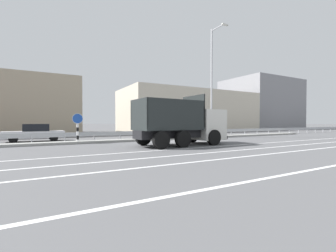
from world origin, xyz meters
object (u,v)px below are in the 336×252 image
(median_road_sign, at_px, (78,128))
(dump_truck, at_px, (190,126))
(street_lamp_1, at_px, (212,79))
(parked_car_3, at_px, (35,133))

(median_road_sign, bearing_deg, dump_truck, -33.87)
(street_lamp_1, bearing_deg, parked_car_3, 167.59)
(parked_car_3, bearing_deg, dump_truck, -132.65)
(dump_truck, distance_m, median_road_sign, 8.05)
(dump_truck, bearing_deg, median_road_sign, -126.63)
(dump_truck, distance_m, street_lamp_1, 8.74)
(dump_truck, distance_m, parked_car_3, 12.36)
(median_road_sign, distance_m, street_lamp_1, 13.41)
(median_road_sign, height_order, parked_car_3, median_road_sign)
(median_road_sign, xyz_separation_m, parked_car_3, (-2.78, 3.45, -0.45))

